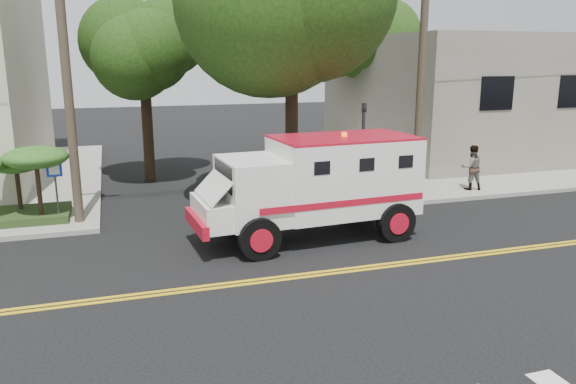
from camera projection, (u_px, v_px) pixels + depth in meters
name	position (u px, v px, depth m)	size (l,w,h in m)	color
ground	(316.00, 274.00, 13.58)	(100.00, 100.00, 0.00)	black
sidewalk_ne	(464.00, 154.00, 30.05)	(17.00, 17.00, 0.15)	gray
building_right	(486.00, 95.00, 30.24)	(14.00, 12.00, 6.00)	slate
utility_pole_left	(67.00, 79.00, 16.42)	(0.28, 0.28, 9.00)	#382D23
utility_pole_right	(421.00, 75.00, 20.13)	(0.28, 0.28, 9.00)	#382D23
tree_left	(151.00, 41.00, 22.36)	(4.48, 4.20, 7.70)	black
tree_right	(370.00, 38.00, 29.37)	(4.80, 4.50, 8.20)	black
traffic_signal	(363.00, 143.00, 19.36)	(0.15, 0.18, 3.60)	#3F3F42
accessibility_sign	(56.00, 183.00, 17.14)	(0.45, 0.10, 2.02)	#3F3F42
palm_planter	(12.00, 174.00, 17.13)	(3.52, 2.63, 2.36)	#1E3314
armored_truck	(317.00, 182.00, 15.98)	(6.56, 2.95, 2.92)	white
pedestrian_a	(370.00, 163.00, 22.85)	(0.55, 0.36, 1.51)	gray
pedestrian_b	(472.00, 167.00, 21.44)	(0.84, 0.65, 1.72)	gray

